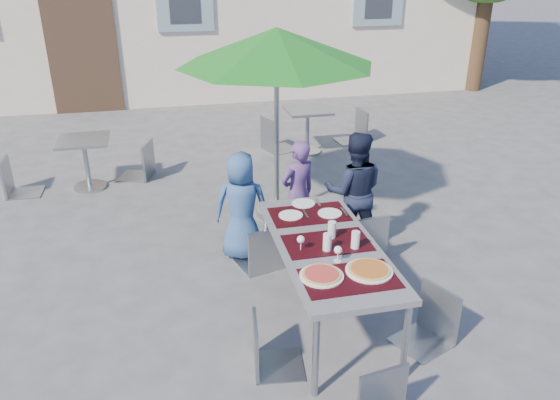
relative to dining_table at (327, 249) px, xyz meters
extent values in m
plane|color=#4B4B4E|center=(-0.57, 0.06, -0.70)|extent=(90.00, 90.00, 0.00)
cube|color=#3D2A1D|center=(-2.57, 7.53, 0.40)|extent=(1.30, 0.06, 2.20)
cylinder|color=#45301D|center=(5.93, 7.56, 0.70)|extent=(0.36, 0.36, 2.80)
cube|color=#49484E|center=(0.00, 0.00, 0.03)|extent=(0.80, 1.85, 0.05)
cylinder|color=gray|center=(-0.34, -0.86, -0.35)|extent=(0.05, 0.05, 0.70)
cylinder|color=gray|center=(0.34, -0.86, -0.35)|extent=(0.05, 0.05, 0.70)
cylinder|color=gray|center=(-0.34, 0.86, -0.35)|extent=(0.05, 0.05, 0.70)
cylinder|color=gray|center=(0.34, 0.86, -0.35)|extent=(0.05, 0.05, 0.70)
cube|color=black|center=(0.00, -0.55, 0.06)|extent=(0.70, 0.42, 0.01)
cube|color=black|center=(0.00, 0.00, 0.06)|extent=(0.70, 0.42, 0.01)
cube|color=black|center=(0.00, 0.55, 0.06)|extent=(0.70, 0.42, 0.01)
cylinder|color=white|center=(-0.20, -0.48, 0.07)|extent=(0.33, 0.33, 0.01)
cylinder|color=tan|center=(-0.20, -0.48, 0.08)|extent=(0.29, 0.29, 0.01)
cylinder|color=#A0140F|center=(-0.20, -0.48, 0.09)|extent=(0.25, 0.25, 0.01)
cylinder|color=white|center=(0.17, -0.50, 0.07)|extent=(0.36, 0.36, 0.01)
cylinder|color=tan|center=(0.17, -0.50, 0.08)|extent=(0.32, 0.32, 0.01)
cylinder|color=#922A0A|center=(0.17, -0.50, 0.09)|extent=(0.28, 0.28, 0.01)
cylinder|color=silver|center=(-0.04, -0.12, 0.13)|extent=(0.07, 0.07, 0.15)
cylinder|color=silver|center=(0.06, 0.08, 0.13)|extent=(0.07, 0.07, 0.15)
cylinder|color=silver|center=(0.20, -0.13, 0.13)|extent=(0.07, 0.07, 0.15)
cylinder|color=silver|center=(-0.24, -0.07, 0.06)|extent=(0.06, 0.06, 0.00)
cylinder|color=silver|center=(-0.24, -0.07, 0.09)|extent=(0.01, 0.01, 0.08)
sphere|color=silver|center=(-0.24, -0.07, 0.15)|extent=(0.06, 0.06, 0.06)
cylinder|color=silver|center=(-0.01, -0.29, 0.06)|extent=(0.06, 0.06, 0.00)
cylinder|color=silver|center=(-0.01, -0.29, 0.09)|extent=(0.01, 0.01, 0.08)
sphere|color=silver|center=(-0.01, -0.29, 0.15)|extent=(0.06, 0.06, 0.06)
cylinder|color=white|center=(-0.17, 0.55, 0.06)|extent=(0.22, 0.22, 0.01)
cube|color=#B0B4B8|center=(-0.03, 0.55, 0.06)|extent=(0.02, 0.18, 0.00)
cylinder|color=white|center=(0.19, 0.51, 0.06)|extent=(0.22, 0.22, 0.01)
cube|color=#B0B4B8|center=(0.33, 0.51, 0.06)|extent=(0.02, 0.18, 0.00)
cylinder|color=white|center=(0.01, 0.78, 0.06)|extent=(0.22, 0.22, 0.01)
cube|color=#B0B4B8|center=(0.15, 0.78, 0.06)|extent=(0.02, 0.18, 0.00)
imported|color=#32558C|center=(-0.52, 1.23, -0.12)|extent=(0.63, 0.49, 1.15)
imported|color=#5A3B7A|center=(0.11, 1.38, -0.10)|extent=(0.51, 0.43, 1.18)
imported|color=#171C32|center=(0.67, 1.17, -0.05)|extent=(0.70, 0.52, 1.30)
cube|color=#949B9F|center=(-0.39, 1.02, -0.26)|extent=(0.50, 0.50, 0.03)
cube|color=#949B9F|center=(-0.34, 0.83, -0.02)|extent=(0.40, 0.14, 0.49)
cylinder|color=#949B9F|center=(-0.27, 1.23, -0.48)|extent=(0.02, 0.02, 0.43)
cylinder|color=#949B9F|center=(-0.61, 1.14, -0.48)|extent=(0.02, 0.02, 0.43)
cylinder|color=#949B9F|center=(-0.18, 0.90, -0.48)|extent=(0.02, 0.02, 0.43)
cylinder|color=#949B9F|center=(-0.51, 0.80, -0.48)|extent=(0.02, 0.02, 0.43)
cube|color=gray|center=(0.06, 1.16, -0.23)|extent=(0.56, 0.56, 0.03)
cube|color=gray|center=(0.13, 0.97, 0.03)|extent=(0.42, 0.17, 0.52)
cylinder|color=gray|center=(0.18, 1.40, -0.47)|extent=(0.02, 0.02, 0.46)
cylinder|color=gray|center=(-0.17, 1.28, -0.47)|extent=(0.02, 0.02, 0.46)
cylinder|color=gray|center=(0.30, 1.05, -0.47)|extent=(0.02, 0.02, 0.46)
cylinder|color=gray|center=(-0.05, 0.93, -0.47)|extent=(0.02, 0.02, 0.46)
cube|color=#92979D|center=(0.62, 0.93, -0.19)|extent=(0.53, 0.53, 0.03)
cube|color=#92979D|center=(0.65, 0.71, 0.09)|extent=(0.47, 0.10, 0.56)
cylinder|color=#92979D|center=(0.79, 1.16, -0.45)|extent=(0.02, 0.02, 0.49)
cylinder|color=#92979D|center=(0.40, 1.10, -0.45)|extent=(0.02, 0.02, 0.49)
cylinder|color=#92979D|center=(0.85, 0.76, -0.45)|extent=(0.02, 0.02, 0.49)
cylinder|color=#92979D|center=(0.45, 0.70, -0.45)|extent=(0.02, 0.02, 0.49)
cube|color=gray|center=(-0.53, -0.52, -0.30)|extent=(0.42, 0.42, 0.03)
cube|color=gray|center=(-0.70, -0.50, -0.07)|extent=(0.07, 0.37, 0.45)
cylinder|color=gray|center=(-0.39, -0.70, -0.50)|extent=(0.02, 0.02, 0.39)
cylinder|color=gray|center=(-0.35, -0.38, -0.50)|extent=(0.02, 0.02, 0.39)
cylinder|color=gray|center=(-0.71, -0.66, -0.50)|extent=(0.02, 0.02, 0.39)
cylinder|color=gray|center=(-0.66, -0.34, -0.50)|extent=(0.02, 0.02, 0.39)
cube|color=gray|center=(0.67, -0.51, -0.27)|extent=(0.52, 0.52, 0.03)
cube|color=gray|center=(0.85, -0.44, -0.04)|extent=(0.18, 0.38, 0.47)
cylinder|color=gray|center=(0.45, -0.42, -0.49)|extent=(0.02, 0.02, 0.41)
cylinder|color=gray|center=(0.58, -0.73, -0.49)|extent=(0.02, 0.02, 0.41)
cylinder|color=gray|center=(0.76, -0.29, -0.49)|extent=(0.02, 0.02, 0.41)
cylinder|color=gray|center=(0.89, -0.60, -0.49)|extent=(0.02, 0.02, 0.41)
cube|color=gray|center=(0.06, -1.37, -0.30)|extent=(0.42, 0.42, 0.03)
cube|color=gray|center=(0.03, -1.19, -0.08)|extent=(0.37, 0.08, 0.44)
cylinder|color=gray|center=(0.19, -1.19, -0.50)|extent=(0.02, 0.02, 0.39)
cylinder|color=#B0B4B8|center=(0.04, 2.10, -0.65)|extent=(0.50, 0.50, 0.09)
cylinder|color=gray|center=(0.04, 2.10, 0.33)|extent=(0.06, 0.06, 2.06)
cone|color=#19711C|center=(0.04, 2.10, 1.32)|extent=(2.20, 2.20, 0.40)
cylinder|color=#B0B4B8|center=(-2.26, 3.50, -0.68)|extent=(0.44, 0.44, 0.04)
cylinder|color=gray|center=(-2.26, 3.50, -0.37)|extent=(0.06, 0.06, 0.65)
cube|color=gray|center=(-2.26, 3.50, -0.02)|extent=(0.65, 0.65, 0.04)
cube|color=gray|center=(-3.08, 3.49, -0.25)|extent=(0.42, 0.42, 0.03)
cube|color=gray|center=(-3.28, 3.49, 0.00)|extent=(0.04, 0.42, 0.50)
cylinder|color=gray|center=(-2.90, 3.30, -0.48)|extent=(0.02, 0.02, 0.44)
cylinder|color=gray|center=(-2.90, 3.66, -0.48)|extent=(0.02, 0.02, 0.44)
cylinder|color=gray|center=(-3.26, 3.31, -0.48)|extent=(0.02, 0.02, 0.44)
cylinder|color=gray|center=(-3.25, 3.67, -0.48)|extent=(0.02, 0.02, 0.44)
cube|color=gray|center=(-1.65, 3.77, -0.23)|extent=(0.55, 0.55, 0.03)
cube|color=gray|center=(-1.46, 3.70, 0.03)|extent=(0.17, 0.42, 0.52)
cylinder|color=gray|center=(-1.77, 4.00, -0.47)|extent=(0.02, 0.02, 0.46)
cylinder|color=gray|center=(-1.89, 3.65, -0.47)|extent=(0.02, 0.02, 0.46)
cylinder|color=gray|center=(-1.42, 3.88, -0.47)|extent=(0.02, 0.02, 0.46)
cylinder|color=gray|center=(-1.54, 3.53, -0.47)|extent=(0.02, 0.02, 0.46)
cylinder|color=#B0B4B8|center=(1.01, 4.22, -0.68)|extent=(0.44, 0.44, 0.04)
cylinder|color=gray|center=(1.01, 4.22, -0.36)|extent=(0.06, 0.06, 0.67)
cube|color=gray|center=(1.01, 4.22, 0.00)|extent=(0.67, 0.67, 0.04)
cube|color=gray|center=(0.63, 4.45, -0.20)|extent=(0.59, 0.59, 0.03)
cube|color=gray|center=(0.42, 4.38, 0.08)|extent=(0.19, 0.45, 0.55)
cylinder|color=gray|center=(0.88, 4.33, -0.45)|extent=(0.02, 0.02, 0.49)
cylinder|color=gray|center=(0.75, 4.71, -0.45)|extent=(0.02, 0.02, 0.49)
cylinder|color=gray|center=(0.51, 4.20, -0.45)|extent=(0.02, 0.02, 0.49)
cylinder|color=gray|center=(0.37, 4.57, -0.45)|extent=(0.02, 0.02, 0.49)
cube|color=gray|center=(1.86, 4.60, -0.22)|extent=(0.48, 0.48, 0.03)
cube|color=gray|center=(2.07, 4.62, 0.04)|extent=(0.07, 0.44, 0.52)
cylinder|color=gray|center=(1.66, 4.77, -0.47)|extent=(0.02, 0.02, 0.46)
cylinder|color=gray|center=(1.69, 4.40, -0.47)|extent=(0.02, 0.02, 0.46)
cylinder|color=gray|center=(2.04, 4.80, -0.47)|extent=(0.02, 0.02, 0.46)
cylinder|color=gray|center=(2.07, 4.43, -0.47)|extent=(0.02, 0.02, 0.46)
camera|label=1|loc=(-1.26, -3.76, 2.26)|focal=35.00mm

